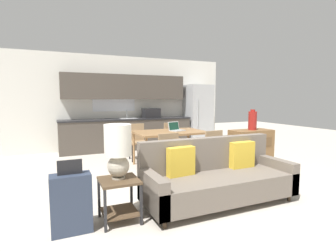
{
  "coord_description": "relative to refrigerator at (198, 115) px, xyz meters",
  "views": [
    {
      "loc": [
        -1.98,
        -3.05,
        1.48
      ],
      "look_at": [
        0.04,
        1.5,
        0.95
      ],
      "focal_mm": 28.0,
      "sensor_mm": 36.0,
      "label": 1
    }
  ],
  "objects": [
    {
      "name": "ground_plane",
      "position": [
        -2.3,
        -4.23,
        -0.95
      ],
      "size": [
        20.0,
        20.0,
        0.0
      ],
      "primitive_type": "plane",
      "color": "beige"
    },
    {
      "name": "wall_back",
      "position": [
        -2.31,
        0.4,
        0.4
      ],
      "size": [
        6.4,
        0.07,
        2.7
      ],
      "color": "silver",
      "rests_on": "ground_plane"
    },
    {
      "name": "kitchen_counter",
      "position": [
        -2.29,
        0.1,
        -0.11
      ],
      "size": [
        3.76,
        0.65,
        2.15
      ],
      "color": "#4C443D",
      "rests_on": "ground_plane"
    },
    {
      "name": "refrigerator",
      "position": [
        0.0,
        0.0,
        0.0
      ],
      "size": [
        0.75,
        0.73,
        1.9
      ],
      "color": "#B7BABC",
      "rests_on": "ground_plane"
    },
    {
      "name": "dining_table",
      "position": [
        -1.96,
        -2.14,
        -0.25
      ],
      "size": [
        1.5,
        0.98,
        0.76
      ],
      "color": "olive",
      "rests_on": "ground_plane"
    },
    {
      "name": "couch",
      "position": [
        -2.18,
        -4.24,
        -0.61
      ],
      "size": [
        2.16,
        0.8,
        0.9
      ],
      "color": "#3D2D1E",
      "rests_on": "ground_plane"
    },
    {
      "name": "side_table",
      "position": [
        -3.59,
        -4.26,
        -0.6
      ],
      "size": [
        0.46,
        0.46,
        0.52
      ],
      "color": "brown",
      "rests_on": "ground_plane"
    },
    {
      "name": "table_lamp",
      "position": [
        -3.58,
        -4.23,
        -0.07
      ],
      "size": [
        0.32,
        0.32,
        0.66
      ],
      "color": "#B2A893",
      "rests_on": "side_table"
    },
    {
      "name": "credenza",
      "position": [
        -0.41,
        -2.94,
        -0.55
      ],
      "size": [
        0.91,
        0.44,
        0.81
      ],
      "color": "brown",
      "rests_on": "ground_plane"
    },
    {
      "name": "vase",
      "position": [
        -0.38,
        -2.93,
        0.06
      ],
      "size": [
        0.18,
        0.18,
        0.44
      ],
      "color": "maroon",
      "rests_on": "credenza"
    },
    {
      "name": "dining_chair_far_right",
      "position": [
        -1.49,
        -1.32,
        -0.47
      ],
      "size": [
        0.46,
        0.46,
        0.86
      ],
      "rotation": [
        0.0,
        0.0,
        0.11
      ],
      "color": "#997A56",
      "rests_on": "ground_plane"
    },
    {
      "name": "dining_chair_near_right",
      "position": [
        -1.48,
        -2.97,
        -0.47
      ],
      "size": [
        0.46,
        0.46,
        0.86
      ],
      "rotation": [
        0.0,
        0.0,
        3.23
      ],
      "color": "#997A56",
      "rests_on": "ground_plane"
    },
    {
      "name": "dining_chair_near_left",
      "position": [
        -2.43,
        -2.98,
        -0.47
      ],
      "size": [
        0.45,
        0.45,
        0.86
      ],
      "rotation": [
        0.0,
        0.0,
        3.23
      ],
      "color": "#997A56",
      "rests_on": "ground_plane"
    },
    {
      "name": "dining_chair_far_left",
      "position": [
        -2.43,
        -1.27,
        -0.47
      ],
      "size": [
        0.45,
        0.45,
        0.86
      ],
      "rotation": [
        0.0,
        0.0,
        -0.08
      ],
      "color": "#997A56",
      "rests_on": "ground_plane"
    },
    {
      "name": "laptop",
      "position": [
        -1.8,
        -2.1,
        -0.14
      ],
      "size": [
        0.39,
        0.35,
        0.2
      ],
      "rotation": [
        0.0,
        0.0,
        0.35
      ],
      "color": "#B7BABC",
      "rests_on": "dining_table"
    },
    {
      "name": "suitcase",
      "position": [
        -4.14,
        -4.32,
        -0.61
      ],
      "size": [
        0.43,
        0.22,
        0.82
      ],
      "color": "#2D384C",
      "rests_on": "ground_plane"
    }
  ]
}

